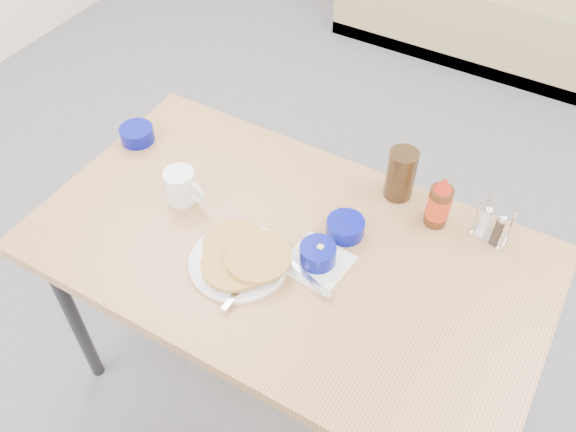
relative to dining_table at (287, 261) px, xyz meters
The scene contains 9 objects.
dining_table is the anchor object (origin of this frame).
pancake_plate 0.16m from the dining_table, 125.12° to the right, with size 0.27×0.29×0.05m.
coffee_mug 0.37m from the dining_table, behind, with size 0.13×0.09×0.10m.
grits_setting 0.13m from the dining_table, ahead, with size 0.18×0.19×0.07m.
creamer_bowl 0.66m from the dining_table, 167.23° to the left, with size 0.11×0.11×0.05m.
butter_bowl 0.19m from the dining_table, 47.14° to the left, with size 0.11×0.11×0.05m.
amber_tumbler 0.41m from the dining_table, 62.03° to the left, with size 0.08×0.08×0.16m, color #2F1F0F.
condiment_caddy 0.57m from the dining_table, 34.04° to the left, with size 0.11×0.08×0.12m.
syrup_bottle 0.45m from the dining_table, 42.50° to the left, with size 0.07×0.07×0.17m.
Camera 1 is at (0.54, -0.67, 2.04)m, focal length 38.00 mm.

